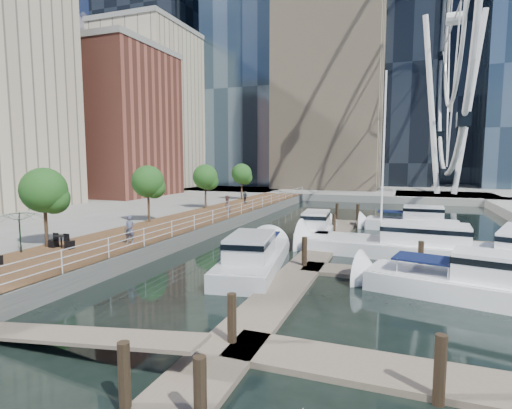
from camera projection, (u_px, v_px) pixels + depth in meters
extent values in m
plane|color=black|center=(183.00, 313.00, 15.76)|extent=(520.00, 520.00, 0.00)
cube|color=brown|center=(181.00, 228.00, 32.78)|extent=(6.00, 60.00, 1.00)
cube|color=#595954|center=(214.00, 230.00, 31.75)|extent=(0.25, 60.00, 1.00)
cube|color=gray|center=(372.00, 180.00, 110.83)|extent=(200.00, 114.00, 1.00)
cube|color=gray|center=(445.00, 197.00, 59.39)|extent=(14.00, 12.00, 1.00)
cube|color=#6D6051|center=(312.00, 259.00, 24.04)|extent=(2.00, 32.00, 0.20)
cube|color=#6D6051|center=(435.00, 380.00, 10.79)|extent=(12.00, 2.00, 0.20)
cube|color=#6D6051|center=(421.00, 278.00, 20.12)|extent=(12.00, 2.00, 0.20)
cube|color=#6D6051|center=(415.00, 241.00, 29.44)|extent=(12.00, 2.00, 0.20)
cube|color=brown|center=(120.00, 125.00, 56.56)|extent=(12.00, 14.00, 20.00)
cube|color=#BCAD8E|center=(150.00, 111.00, 73.10)|extent=(14.00, 16.00, 28.00)
cylinder|color=white|center=(431.00, 106.00, 58.76)|extent=(0.80, 0.80, 26.00)
cylinder|color=white|center=(469.00, 104.00, 57.04)|extent=(0.80, 0.80, 26.00)
torus|color=white|center=(455.00, 19.00, 56.57)|extent=(0.70, 44.70, 44.70)
cylinder|color=#3F2B1C|center=(46.00, 226.00, 23.16)|extent=(0.20, 0.20, 2.40)
sphere|color=#265B1E|center=(44.00, 190.00, 22.93)|extent=(2.60, 2.60, 2.60)
cylinder|color=#3F2B1C|center=(149.00, 207.00, 32.49)|extent=(0.20, 0.20, 2.40)
sphere|color=#265B1E|center=(148.00, 182.00, 32.26)|extent=(2.60, 2.60, 2.60)
cylinder|color=#3F2B1C|center=(206.00, 197.00, 41.81)|extent=(0.20, 0.20, 2.40)
sphere|color=#265B1E|center=(205.00, 177.00, 41.58)|extent=(2.60, 2.60, 2.60)
cylinder|color=#3F2B1C|center=(242.00, 190.00, 51.14)|extent=(0.20, 0.20, 2.40)
sphere|color=#265B1E|center=(242.00, 174.00, 50.91)|extent=(2.60, 2.60, 2.60)
imported|color=#50556A|center=(130.00, 229.00, 24.03)|extent=(0.72, 0.57, 1.73)
imported|color=#83635A|center=(227.00, 205.00, 36.34)|extent=(0.73, 0.92, 1.84)
imported|color=#333B40|center=(245.00, 197.00, 46.42)|extent=(0.93, 0.73, 1.47)
imported|color=#103A15|center=(20.00, 232.00, 21.68)|extent=(3.17, 3.21, 2.30)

